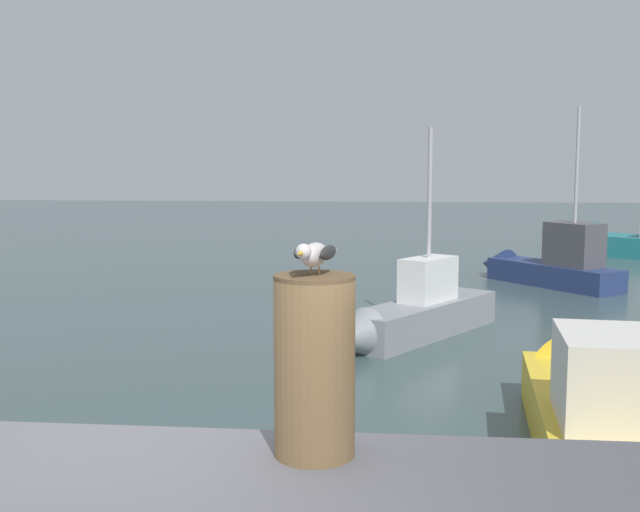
% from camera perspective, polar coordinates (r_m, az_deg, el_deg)
% --- Properties ---
extents(mooring_post, '(0.34, 0.34, 0.78)m').
position_cam_1_polar(mooring_post, '(3.26, -0.41, -8.20)').
color(mooring_post, brown).
rests_on(mooring_post, harbor_quay).
extents(seagull, '(0.19, 0.39, 0.14)m').
position_cam_1_polar(seagull, '(3.16, -0.46, 0.17)').
color(seagull, tan).
rests_on(seagull, mooring_post).
extents(boat_grey, '(3.17, 4.11, 3.73)m').
position_cam_1_polar(boat_grey, '(13.26, 6.87, -4.37)').
color(boat_grey, gray).
rests_on(boat_grey, ground_plane).
extents(boat_teal, '(5.77, 5.21, 4.71)m').
position_cam_1_polar(boat_teal, '(26.97, 22.44, 0.84)').
color(boat_teal, '#1E7075').
rests_on(boat_teal, ground_plane).
extents(boat_navy, '(3.34, 3.99, 4.50)m').
position_cam_1_polar(boat_navy, '(19.94, 16.55, -0.57)').
color(boat_navy, navy).
rests_on(boat_navy, ground_plane).
extents(boat_yellow, '(1.79, 5.84, 1.69)m').
position_cam_1_polar(boat_yellow, '(8.75, 19.97, -10.61)').
color(boat_yellow, yellow).
rests_on(boat_yellow, ground_plane).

